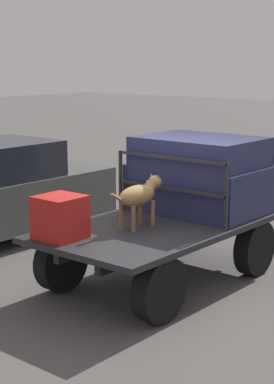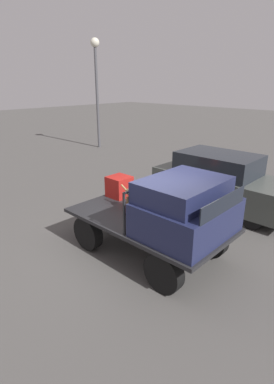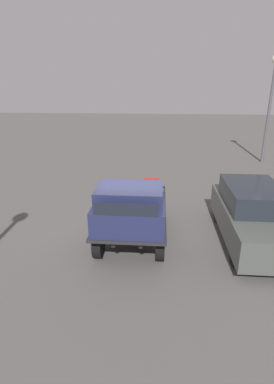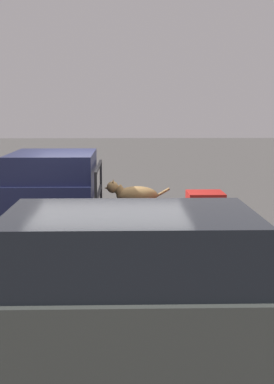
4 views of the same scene
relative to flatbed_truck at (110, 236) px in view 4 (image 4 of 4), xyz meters
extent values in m
plane|color=#514F4C|center=(0.00, 0.00, -0.63)|extent=(80.00, 80.00, 0.00)
cylinder|color=black|center=(1.15, 0.85, -0.22)|extent=(0.82, 0.24, 0.82)
cylinder|color=black|center=(1.15, -0.85, -0.22)|extent=(0.82, 0.24, 0.82)
cylinder|color=black|center=(-1.15, 0.85, -0.22)|extent=(0.82, 0.24, 0.82)
cylinder|color=black|center=(-1.15, -0.85, -0.22)|extent=(0.82, 0.24, 0.82)
cube|color=black|center=(0.00, 0.35, 0.09)|extent=(3.41, 0.10, 0.18)
cube|color=black|center=(0.00, -0.35, 0.09)|extent=(3.41, 0.10, 0.18)
cube|color=#232326|center=(0.00, 0.00, 0.22)|extent=(3.71, 2.03, 0.08)
cube|color=#1E2347|center=(1.03, 0.00, 0.60)|extent=(1.55, 1.91, 0.70)
cube|color=#1E2347|center=(0.91, 0.00, 1.17)|extent=(1.32, 1.75, 0.43)
cube|color=#232326|center=(0.19, 0.93, 0.71)|extent=(0.04, 0.04, 0.92)
cube|color=#232326|center=(0.19, -0.93, 0.71)|extent=(0.04, 0.04, 0.92)
cube|color=#232326|center=(0.19, 0.00, 1.15)|extent=(0.04, 1.87, 0.04)
cube|color=#232326|center=(0.19, 0.00, 0.71)|extent=(0.04, 1.87, 0.04)
cylinder|color=brown|center=(-0.23, 0.20, 0.43)|extent=(0.06, 0.06, 0.35)
cylinder|color=brown|center=(-0.23, -0.01, 0.43)|extent=(0.06, 0.06, 0.35)
cylinder|color=brown|center=(-0.64, 0.20, 0.43)|extent=(0.06, 0.06, 0.35)
cylinder|color=brown|center=(-0.64, -0.01, 0.43)|extent=(0.06, 0.06, 0.35)
ellipsoid|color=olive|center=(-0.43, 0.09, 0.70)|extent=(0.67, 0.29, 0.29)
sphere|color=brown|center=(-0.25, 0.09, 0.65)|extent=(0.13, 0.13, 0.13)
cylinder|color=olive|center=(-0.15, 0.09, 0.78)|extent=(0.20, 0.16, 0.20)
sphere|color=olive|center=(-0.04, 0.09, 0.83)|extent=(0.19, 0.19, 0.19)
cone|color=brown|center=(0.04, 0.09, 0.82)|extent=(0.10, 0.10, 0.10)
cone|color=olive|center=(-0.05, 0.15, 0.91)|extent=(0.06, 0.08, 0.10)
cone|color=olive|center=(-0.05, 0.04, 0.91)|extent=(0.06, 0.08, 0.10)
cylinder|color=olive|center=(-0.83, 0.09, 0.73)|extent=(0.28, 0.04, 0.19)
cube|color=#AD1E19|center=(-1.48, 0.51, 0.53)|extent=(0.55, 0.55, 0.55)
cylinder|color=black|center=(-1.40, 2.87, -0.33)|extent=(0.60, 0.20, 0.60)
cube|color=#474C47|center=(-0.06, 3.60, 0.06)|extent=(4.32, 1.75, 0.86)
cube|color=#1E232B|center=(-0.28, 3.60, 0.80)|extent=(2.38, 1.57, 0.62)
camera|label=1|loc=(-6.96, -5.33, 2.49)|focal=60.00mm
camera|label=2|loc=(4.06, -4.67, 3.17)|focal=28.00mm
camera|label=3|loc=(8.36, 0.79, 3.98)|focal=28.00mm
camera|label=4|loc=(-0.21, 8.57, 2.09)|focal=50.00mm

